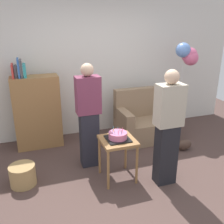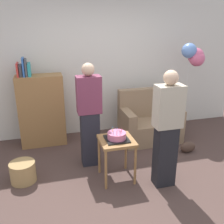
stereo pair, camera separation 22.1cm
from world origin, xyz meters
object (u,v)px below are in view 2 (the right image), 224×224
(birthday_cake, at_px, (117,136))
(person_blowing_candles, at_px, (89,115))
(bookshelf, at_px, (41,110))
(wicker_basket, at_px, (23,172))
(person_holding_cake, at_px, (167,130))
(balloon_bunch, at_px, (194,55))
(couch, at_px, (149,122))
(handbag, at_px, (188,147))
(side_table, at_px, (117,146))

(birthday_cake, xyz_separation_m, person_blowing_candles, (-0.29, 0.51, 0.15))
(bookshelf, relative_size, wicker_basket, 4.47)
(bookshelf, height_order, person_holding_cake, person_holding_cake)
(balloon_bunch, bearing_deg, person_blowing_candles, -163.34)
(wicker_basket, height_order, balloon_bunch, balloon_bunch)
(person_blowing_candles, distance_m, person_holding_cake, 1.20)
(couch, bearing_deg, bookshelf, 170.82)
(person_blowing_candles, height_order, handbag, person_blowing_candles)
(side_table, height_order, person_blowing_candles, person_blowing_candles)
(couch, relative_size, bookshelf, 0.68)
(person_holding_cake, relative_size, balloon_bunch, 0.90)
(person_holding_cake, bearing_deg, birthday_cake, -18.51)
(couch, xyz_separation_m, person_holding_cake, (-0.37, -1.42, 0.49))
(person_holding_cake, distance_m, wicker_basket, 2.12)
(person_blowing_candles, relative_size, wicker_basket, 4.53)
(couch, relative_size, person_blowing_candles, 0.67)
(bookshelf, relative_size, side_table, 2.56)
(bookshelf, xyz_separation_m, balloon_bunch, (2.82, -0.31, 0.91))
(bookshelf, bearing_deg, side_table, -55.23)
(wicker_basket, height_order, handbag, wicker_basket)
(person_holding_cake, height_order, wicker_basket, person_holding_cake)
(side_table, distance_m, handbag, 1.55)
(wicker_basket, relative_size, balloon_bunch, 0.20)
(couch, height_order, bookshelf, bookshelf)
(birthday_cake, relative_size, person_holding_cake, 0.20)
(couch, distance_m, balloon_bunch, 1.50)
(bookshelf, bearing_deg, birthday_cake, -55.23)
(balloon_bunch, bearing_deg, side_table, -147.98)
(birthday_cake, bearing_deg, balloon_bunch, 32.02)
(person_holding_cake, height_order, balloon_bunch, balloon_bunch)
(person_holding_cake, bearing_deg, wicker_basket, -8.96)
(person_holding_cake, bearing_deg, person_blowing_candles, -34.38)
(handbag, bearing_deg, bookshelf, 157.19)
(couch, distance_m, birthday_cake, 1.53)
(person_blowing_candles, bearing_deg, bookshelf, 112.49)
(wicker_basket, bearing_deg, person_holding_cake, -16.63)
(birthday_cake, bearing_deg, handbag, 16.48)
(side_table, relative_size, balloon_bunch, 0.35)
(wicker_basket, bearing_deg, handbag, 3.03)
(couch, bearing_deg, balloon_bunch, 0.88)
(person_holding_cake, xyz_separation_m, balloon_bunch, (1.21, 1.43, 0.75))
(handbag, height_order, balloon_bunch, balloon_bunch)
(couch, relative_size, wicker_basket, 3.06)
(birthday_cake, bearing_deg, person_blowing_candles, 119.51)
(couch, distance_m, bookshelf, 2.03)
(couch, height_order, handbag, couch)
(wicker_basket, relative_size, handbag, 1.29)
(birthday_cake, bearing_deg, couch, 49.05)
(couch, distance_m, person_holding_cake, 1.55)
(couch, height_order, person_holding_cake, person_holding_cake)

